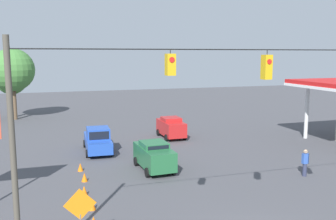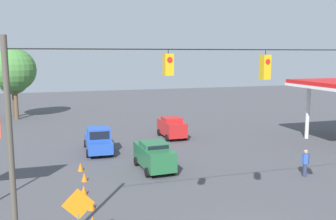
{
  "view_description": "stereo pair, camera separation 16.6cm",
  "coord_description": "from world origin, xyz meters",
  "px_view_note": "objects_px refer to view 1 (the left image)",
  "views": [
    {
      "loc": [
        8.25,
        12.54,
        7.99
      ],
      "look_at": [
        0.64,
        -11.07,
        4.27
      ],
      "focal_mm": 40.0,
      "sensor_mm": 36.0,
      "label": 1
    },
    {
      "loc": [
        8.09,
        12.59,
        7.99
      ],
      "look_at": [
        0.64,
        -11.07,
        4.27
      ],
      "focal_mm": 40.0,
      "sensor_mm": 36.0,
      "label": 2
    }
  ],
  "objects_px": {
    "traffic_cone_third": "(84,191)",
    "traffic_cone_fourth": "(84,177)",
    "pickup_truck_blue_withflow_far": "(98,140)",
    "tree_horizon_right": "(13,70)",
    "traffic_cone_fifth": "(80,167)",
    "sedan_red_oncoming_deep": "(171,127)",
    "tree_horizon_left": "(11,80)",
    "sedan_green_withflow_mid": "(154,155)",
    "traffic_cone_second": "(92,205)",
    "pedestrian": "(305,163)",
    "work_zone_sign": "(80,210)",
    "overhead_signal_span": "(266,119)"
  },
  "relations": [
    {
      "from": "sedan_green_withflow_mid",
      "to": "tree_horizon_left",
      "type": "bearing_deg",
      "value": -67.31
    },
    {
      "from": "sedan_green_withflow_mid",
      "to": "tree_horizon_right",
      "type": "xyz_separation_m",
      "value": [
        10.78,
        -24.77,
        5.04
      ]
    },
    {
      "from": "work_zone_sign",
      "to": "pedestrian",
      "type": "xyz_separation_m",
      "value": [
        -14.92,
        -5.68,
        -1.08
      ]
    },
    {
      "from": "pickup_truck_blue_withflow_far",
      "to": "traffic_cone_fifth",
      "type": "relative_size",
      "value": 9.45
    },
    {
      "from": "traffic_cone_second",
      "to": "traffic_cone_third",
      "type": "height_order",
      "value": "same"
    },
    {
      "from": "sedan_green_withflow_mid",
      "to": "traffic_cone_second",
      "type": "bearing_deg",
      "value": 48.49
    },
    {
      "from": "traffic_cone_third",
      "to": "traffic_cone_fourth",
      "type": "distance_m",
      "value": 2.42
    },
    {
      "from": "traffic_cone_fifth",
      "to": "tree_horizon_right",
      "type": "height_order",
      "value": "tree_horizon_right"
    },
    {
      "from": "pickup_truck_blue_withflow_far",
      "to": "tree_horizon_left",
      "type": "height_order",
      "value": "tree_horizon_left"
    },
    {
      "from": "sedan_green_withflow_mid",
      "to": "traffic_cone_fifth",
      "type": "distance_m",
      "value": 5.14
    },
    {
      "from": "sedan_green_withflow_mid",
      "to": "traffic_cone_third",
      "type": "xyz_separation_m",
      "value": [
        5.1,
        3.38,
        -0.75
      ]
    },
    {
      "from": "traffic_cone_fourth",
      "to": "work_zone_sign",
      "type": "bearing_deg",
      "value": 83.92
    },
    {
      "from": "overhead_signal_span",
      "to": "traffic_cone_third",
      "type": "relative_size",
      "value": 33.87
    },
    {
      "from": "traffic_cone_second",
      "to": "sedan_red_oncoming_deep",
      "type": "bearing_deg",
      "value": -121.93
    },
    {
      "from": "tree_horizon_right",
      "to": "sedan_red_oncoming_deep",
      "type": "bearing_deg",
      "value": 134.16
    },
    {
      "from": "traffic_cone_fifth",
      "to": "tree_horizon_right",
      "type": "bearing_deg",
      "value": -75.99
    },
    {
      "from": "sedan_red_oncoming_deep",
      "to": "traffic_cone_fifth",
      "type": "height_order",
      "value": "sedan_red_oncoming_deep"
    },
    {
      "from": "pickup_truck_blue_withflow_far",
      "to": "overhead_signal_span",
      "type": "bearing_deg",
      "value": 104.87
    },
    {
      "from": "pedestrian",
      "to": "tree_horizon_right",
      "type": "bearing_deg",
      "value": -55.69
    },
    {
      "from": "pickup_truck_blue_withflow_far",
      "to": "tree_horizon_right",
      "type": "height_order",
      "value": "tree_horizon_right"
    },
    {
      "from": "traffic_cone_second",
      "to": "traffic_cone_fourth",
      "type": "height_order",
      "value": "same"
    },
    {
      "from": "overhead_signal_span",
      "to": "sedan_green_withflow_mid",
      "type": "xyz_separation_m",
      "value": [
        1.52,
        -11.34,
        -4.35
      ]
    },
    {
      "from": "pickup_truck_blue_withflow_far",
      "to": "pedestrian",
      "type": "height_order",
      "value": "pickup_truck_blue_withflow_far"
    },
    {
      "from": "traffic_cone_third",
      "to": "sedan_green_withflow_mid",
      "type": "bearing_deg",
      "value": -146.46
    },
    {
      "from": "pickup_truck_blue_withflow_far",
      "to": "traffic_cone_third",
      "type": "bearing_deg",
      "value": 78.04
    },
    {
      "from": "traffic_cone_fourth",
      "to": "tree_horizon_left",
      "type": "xyz_separation_m",
      "value": [
        6.28,
        -27.6,
        4.49
      ]
    },
    {
      "from": "traffic_cone_second",
      "to": "tree_horizon_right",
      "type": "xyz_separation_m",
      "value": [
        5.88,
        -30.31,
        5.79
      ]
    },
    {
      "from": "traffic_cone_third",
      "to": "work_zone_sign",
      "type": "relative_size",
      "value": 0.2
    },
    {
      "from": "traffic_cone_fifth",
      "to": "pedestrian",
      "type": "distance_m",
      "value": 15.12
    },
    {
      "from": "pickup_truck_blue_withflow_far",
      "to": "traffic_cone_third",
      "type": "xyz_separation_m",
      "value": [
        2.0,
        9.43,
        -0.69
      ]
    },
    {
      "from": "sedan_green_withflow_mid",
      "to": "traffic_cone_second",
      "type": "distance_m",
      "value": 7.44
    },
    {
      "from": "overhead_signal_span",
      "to": "traffic_cone_fourth",
      "type": "relative_size",
      "value": 33.87
    },
    {
      "from": "sedan_green_withflow_mid",
      "to": "traffic_cone_second",
      "type": "height_order",
      "value": "sedan_green_withflow_mid"
    },
    {
      "from": "pickup_truck_blue_withflow_far",
      "to": "work_zone_sign",
      "type": "bearing_deg",
      "value": 80.41
    },
    {
      "from": "sedan_red_oncoming_deep",
      "to": "traffic_cone_third",
      "type": "xyz_separation_m",
      "value": [
        9.4,
        12.62,
        -0.75
      ]
    },
    {
      "from": "traffic_cone_third",
      "to": "tree_horizon_left",
      "type": "bearing_deg",
      "value": -78.62
    },
    {
      "from": "pedestrian",
      "to": "sedan_red_oncoming_deep",
      "type": "bearing_deg",
      "value": -70.59
    },
    {
      "from": "pickup_truck_blue_withflow_far",
      "to": "traffic_cone_third",
      "type": "relative_size",
      "value": 9.45
    },
    {
      "from": "sedan_red_oncoming_deep",
      "to": "work_zone_sign",
      "type": "xyz_separation_m",
      "value": [
        10.12,
        19.28,
        0.95
      ]
    },
    {
      "from": "work_zone_sign",
      "to": "tree_horizon_right",
      "type": "relative_size",
      "value": 0.33
    },
    {
      "from": "pickup_truck_blue_withflow_far",
      "to": "tree_horizon_right",
      "type": "relative_size",
      "value": 0.61
    },
    {
      "from": "traffic_cone_fourth",
      "to": "tree_horizon_right",
      "type": "relative_size",
      "value": 0.06
    },
    {
      "from": "traffic_cone_second",
      "to": "work_zone_sign",
      "type": "bearing_deg",
      "value": 78.51
    },
    {
      "from": "sedan_red_oncoming_deep",
      "to": "tree_horizon_left",
      "type": "distance_m",
      "value": 23.55
    },
    {
      "from": "traffic_cone_third",
      "to": "tree_horizon_right",
      "type": "relative_size",
      "value": 0.06
    },
    {
      "from": "traffic_cone_second",
      "to": "traffic_cone_fifth",
      "type": "distance_m",
      "value": 6.82
    },
    {
      "from": "sedan_red_oncoming_deep",
      "to": "traffic_cone_second",
      "type": "distance_m",
      "value": 17.43
    },
    {
      "from": "tree_horizon_right",
      "to": "pickup_truck_blue_withflow_far",
      "type": "bearing_deg",
      "value": 112.3
    },
    {
      "from": "traffic_cone_second",
      "to": "tree_horizon_left",
      "type": "bearing_deg",
      "value": -79.04
    },
    {
      "from": "traffic_cone_second",
      "to": "traffic_cone_third",
      "type": "xyz_separation_m",
      "value": [
        0.19,
        -2.16,
        0.0
      ]
    }
  ]
}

